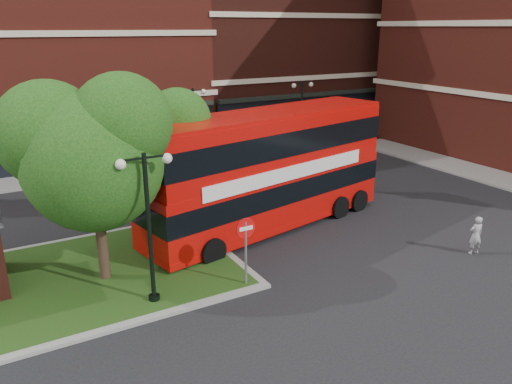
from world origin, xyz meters
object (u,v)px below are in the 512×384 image
woman (476,235)px  car_white (223,155)px  car_silver (115,168)px  bus (268,162)px

woman → car_white: woman is taller
woman → car_silver: bearing=-46.0°
bus → car_white: (2.87, 10.50, -2.31)m
woman → car_silver: 19.46m
bus → car_silver: size_ratio=2.88×
car_white → car_silver: bearing=96.6°
woman → car_white: (-2.77, 16.89, -0.12)m
bus → woman: bearing=-60.1°
car_white → bus: bearing=171.4°
woman → car_silver: size_ratio=0.37×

